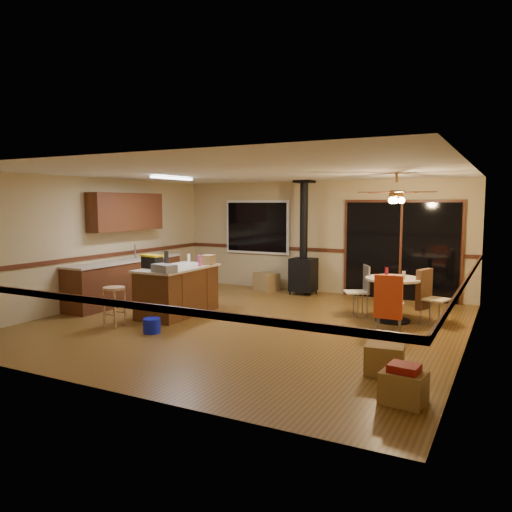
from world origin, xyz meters
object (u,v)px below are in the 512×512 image
Objects in this scene: wood_stove at (303,263)px; toolbox_black at (152,262)px; toolbox_grey at (164,268)px; dining_table at (393,292)px; box_corner_b at (384,359)px; box_under_window at (266,282)px; blue_bucket at (152,326)px; box_corner_a at (404,387)px; chair_near at (389,297)px; kitchen_island at (178,291)px; bar_stool at (114,307)px; chair_left at (362,285)px; chair_right at (425,289)px.

toolbox_black is (-1.62, -3.38, 0.28)m from wood_stove.
toolbox_grey is 4.03m from dining_table.
box_corner_b is (4.53, -1.20, -0.82)m from toolbox_black.
box_under_window is (0.10, 3.79, -0.76)m from toolbox_grey.
box_under_window reaches higher than blue_bucket.
box_under_window is 6.92m from box_corner_a.
blue_bucket is 0.40× the size of chair_near.
kitchen_island is 3.93m from dining_table.
chair_near is 1.59× the size of box_corner_a.
dining_table reaches higher than blue_bucket.
wood_stove reaches higher than blue_bucket.
box_under_window is (0.65, 3.43, -0.79)m from toolbox_black.
toolbox_grey is 0.63× the size of chair_near.
box_under_window is 6.04m from box_corner_b.
blue_bucket is at bearing 176.45° from box_corner_b.
chair_near is (2.52, -2.64, -0.13)m from wood_stove.
wood_stove is (1.30, 3.05, 0.28)m from kitchen_island.
blue_bucket is at bearing -4.93° from bar_stool.
bar_stool is 0.96× the size of chair_near.
chair_left reaches higher than dining_table.
box_corner_a is (4.27, -5.44, -0.04)m from box_under_window.
toolbox_black reaches higher than chair_near.
blue_bucket is (0.85, -0.07, -0.22)m from bar_stool.
toolbox_grey is at bearing 168.12° from box_corner_b.
box_corner_a is 0.97× the size of box_corner_b.
toolbox_black reaches higher than box_corner_b.
wood_stove is at bearing 74.09° from toolbox_grey.
wood_stove is 1.10m from box_under_window.
kitchen_island is at bearing 46.10° from toolbox_black.
chair_left is 3.20m from box_corner_b.
bar_stool is 4.39m from box_under_window.
chair_left is at bearing -30.86° from box_under_window.
dining_table is 1.40× the size of chair_right.
box_corner_b is (0.39, -1.94, -0.41)m from chair_near.
wood_stove reaches higher than chair_left.
kitchen_island is 0.67× the size of wood_stove.
blue_bucket is at bearing -71.53° from kitchen_island.
wood_stove reaches higher than kitchen_island.
toolbox_grey reaches higher than blue_bucket.
toolbox_black is at bearing 147.12° from toolbox_grey.
blue_bucket is 3.85m from chair_left.
box_corner_b reaches higher than box_corner_a.
chair_right is 4.28m from box_under_window.
toolbox_grey is 3.87m from box_under_window.
toolbox_black reaches higher than chair_right.
dining_table is at bearing 29.70° from toolbox_grey.
blue_bucket is 0.64× the size of box_corner_a.
chair_left is (-0.61, 0.15, 0.05)m from dining_table.
dining_table is (3.28, 2.59, 0.42)m from blue_bucket.
blue_bucket is 0.62× the size of box_corner_b.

